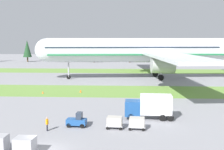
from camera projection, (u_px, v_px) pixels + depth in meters
ground_plane at (45, 150)px, 30.18m from camera, size 400.00×400.00×0.00m
grass_strip_near at (89, 91)px, 65.30m from camera, size 320.00×15.17×0.01m
grass_strip_far at (104, 71)px, 107.26m from camera, size 320.00×15.17×0.01m
airliner at (150, 50)px, 84.63m from camera, size 67.23×82.91×23.76m
baggage_tug at (77, 121)px, 38.17m from camera, size 2.70×1.52×1.97m
cargo_dolly_lead at (115, 121)px, 37.46m from camera, size 2.32×1.68×1.55m
cargo_dolly_second at (137, 122)px, 37.06m from camera, size 2.32×1.68×1.55m
catering_truck at (149, 106)px, 41.85m from camera, size 7.03×2.53×3.58m
ground_crew_marshaller at (47, 123)px, 36.47m from camera, size 0.36×0.54×1.74m
uld_container_2 at (25, 146)px, 29.11m from camera, size 2.11×1.74×1.70m
taxiway_marker_0 at (43, 92)px, 62.02m from camera, size 0.44×0.44×0.51m
taxiway_marker_1 at (81, 91)px, 63.21m from camera, size 0.44×0.44×0.66m
distant_tree_line at (110, 49)px, 146.10m from camera, size 164.56×10.17×12.11m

